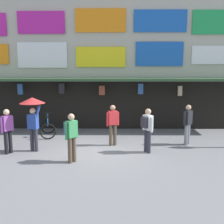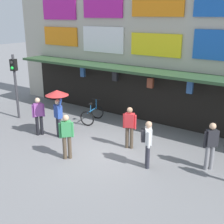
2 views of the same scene
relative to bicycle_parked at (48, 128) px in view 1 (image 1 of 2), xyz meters
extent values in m
plane|color=slate|center=(2.40, -2.31, -0.39)|extent=(80.00, 80.00, 0.00)
cube|color=#B2AD9E|center=(2.40, 2.29, 3.61)|extent=(18.00, 1.20, 8.00)
cube|color=#2D4C2D|center=(2.40, 0.99, 2.21)|extent=(15.30, 1.40, 0.12)
cube|color=#B71E93|center=(-0.55, 1.64, 4.99)|extent=(2.35, 0.08, 1.08)
cube|color=orange|center=(2.40, 1.64, 5.08)|extent=(2.50, 0.08, 1.13)
cube|color=blue|center=(5.35, 1.64, 5.05)|extent=(2.62, 0.08, 1.07)
cube|color=green|center=(8.31, 1.64, 4.99)|extent=(2.75, 0.08, 1.16)
cube|color=white|center=(-0.55, 1.64, 3.41)|extent=(2.50, 0.08, 1.27)
cube|color=yellow|center=(2.40, 1.64, 3.31)|extent=(2.49, 0.08, 1.00)
cube|color=blue|center=(5.35, 1.64, 3.45)|extent=(2.38, 0.08, 1.19)
cube|color=white|center=(8.31, 1.64, 3.41)|extent=(2.66, 0.08, 0.91)
cylinder|color=black|center=(-1.63, 1.28, 2.06)|extent=(0.02, 0.02, 0.18)
cube|color=#2D5693|center=(-1.63, 1.28, 1.71)|extent=(0.25, 0.15, 0.52)
cylinder|color=black|center=(0.45, 1.29, 2.07)|extent=(0.02, 0.02, 0.15)
cube|color=#232328|center=(0.45, 1.29, 1.75)|extent=(0.27, 0.16, 0.51)
cylinder|color=black|center=(2.47, 1.19, 2.02)|extent=(0.02, 0.02, 0.26)
cube|color=brown|center=(2.47, 1.19, 1.66)|extent=(0.28, 0.17, 0.45)
cylinder|color=black|center=(4.38, 1.06, 2.07)|extent=(0.02, 0.02, 0.14)
cube|color=#2D5693|center=(4.38, 1.06, 1.75)|extent=(0.25, 0.15, 0.51)
cylinder|color=black|center=(6.35, 1.20, 2.01)|extent=(0.02, 0.02, 0.27)
cube|color=tan|center=(6.35, 1.20, 1.64)|extent=(0.20, 0.12, 0.48)
cube|color=black|center=(2.40, 1.67, 0.86)|extent=(15.30, 0.04, 2.50)
torus|color=black|center=(-0.12, 0.53, -0.03)|extent=(0.71, 0.22, 0.72)
torus|color=black|center=(0.13, -0.54, -0.03)|extent=(0.71, 0.22, 0.72)
cylinder|color=#1E66A8|center=(0.00, -0.01, 0.22)|extent=(0.27, 0.98, 0.05)
cylinder|color=#1E66A8|center=(0.04, -0.17, 0.39)|extent=(0.04, 0.04, 0.35)
cube|color=black|center=(0.04, -0.17, 0.58)|extent=(0.14, 0.22, 0.06)
cylinder|color=#1E66A8|center=(-0.11, 0.45, 0.39)|extent=(0.04, 0.04, 0.50)
cylinder|color=black|center=(-0.11, 0.45, 0.64)|extent=(0.44, 0.14, 0.04)
cylinder|color=#2D2D38|center=(-0.07, -2.24, 0.05)|extent=(0.14, 0.14, 0.88)
cylinder|color=#2D2D38|center=(0.10, -2.29, 0.05)|extent=(0.14, 0.14, 0.88)
cube|color=#28479E|center=(0.02, -2.27, 0.77)|extent=(0.41, 0.31, 0.56)
sphere|color=beige|center=(0.02, -2.27, 1.18)|extent=(0.22, 0.22, 0.22)
cylinder|color=#28479E|center=(-0.20, -2.21, 0.72)|extent=(0.09, 0.09, 0.56)
cylinder|color=#28479E|center=(0.23, -2.33, 1.17)|extent=(0.23, 0.09, 0.48)
cylinder|color=#4C3823|center=(0.23, -2.33, 1.27)|extent=(0.02, 0.02, 0.55)
cone|color=red|center=(0.02, -2.27, 1.58)|extent=(0.96, 0.96, 0.22)
cylinder|color=#2D2D38|center=(4.30, -2.32, 0.05)|extent=(0.14, 0.14, 0.88)
cylinder|color=#2D2D38|center=(4.40, -2.47, 0.05)|extent=(0.14, 0.14, 0.88)
cube|color=white|center=(4.35, -2.39, 0.77)|extent=(0.38, 0.42, 0.56)
sphere|color=tan|center=(4.35, -2.39, 1.18)|extent=(0.22, 0.22, 0.22)
cylinder|color=white|center=(4.23, -2.21, 0.72)|extent=(0.09, 0.09, 0.56)
cylinder|color=white|center=(4.47, -2.58, 0.72)|extent=(0.09, 0.09, 0.56)
cube|color=#232328|center=(4.22, -2.48, 0.79)|extent=(0.29, 0.32, 0.40)
cylinder|color=brown|center=(1.73, -3.44, 0.05)|extent=(0.14, 0.14, 0.88)
cylinder|color=brown|center=(1.61, -3.58, 0.05)|extent=(0.14, 0.14, 0.88)
cube|color=#388E51|center=(1.67, -3.51, 0.77)|extent=(0.40, 0.42, 0.56)
sphere|color=tan|center=(1.67, -3.51, 1.18)|extent=(0.22, 0.22, 0.22)
cylinder|color=#388E51|center=(1.81, -3.35, 0.72)|extent=(0.09, 0.09, 0.56)
cylinder|color=#388E51|center=(1.52, -3.68, 0.72)|extent=(0.09, 0.09, 0.56)
cube|color=#2D5693|center=(1.55, -3.40, 0.79)|extent=(0.31, 0.32, 0.40)
cylinder|color=brown|center=(3.12, -1.43, 0.05)|extent=(0.14, 0.14, 0.88)
cylinder|color=brown|center=(2.95, -1.49, 0.05)|extent=(0.14, 0.14, 0.88)
cube|color=red|center=(3.03, -1.46, 0.77)|extent=(0.41, 0.32, 0.56)
sphere|color=#A87A5B|center=(3.03, -1.46, 1.18)|extent=(0.22, 0.22, 0.22)
cylinder|color=red|center=(3.24, -1.39, 0.72)|extent=(0.09, 0.09, 0.56)
cylinder|color=red|center=(2.83, -1.53, 0.72)|extent=(0.09, 0.09, 0.56)
cylinder|color=gray|center=(6.19, -1.27, 0.05)|extent=(0.14, 0.14, 0.88)
cylinder|color=gray|center=(6.06, -1.40, 0.05)|extent=(0.14, 0.14, 0.88)
cube|color=#232328|center=(6.12, -1.33, 0.77)|extent=(0.41, 0.41, 0.56)
sphere|color=tan|center=(6.12, -1.33, 1.18)|extent=(0.22, 0.22, 0.22)
cylinder|color=#232328|center=(6.28, -1.18, 0.72)|extent=(0.09, 0.09, 0.56)
cylinder|color=#232328|center=(5.97, -1.49, 0.72)|extent=(0.09, 0.09, 0.56)
cylinder|color=black|center=(-0.81, -2.50, 0.05)|extent=(0.14, 0.14, 0.88)
cylinder|color=black|center=(-0.91, -2.65, 0.05)|extent=(0.14, 0.14, 0.88)
cube|color=#9E4CA8|center=(-0.86, -2.58, 0.77)|extent=(0.39, 0.42, 0.56)
sphere|color=beige|center=(-0.86, -2.58, 1.18)|extent=(0.22, 0.22, 0.22)
cylinder|color=#9E4CA8|center=(-0.73, -2.40, 0.72)|extent=(0.09, 0.09, 0.56)
cylinder|color=#9E4CA8|center=(-0.99, -2.76, 0.72)|extent=(0.09, 0.09, 0.56)
camera|label=1|loc=(3.11, -12.37, 2.81)|focal=43.74mm
camera|label=2|loc=(8.58, -10.48, 4.62)|focal=47.17mm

